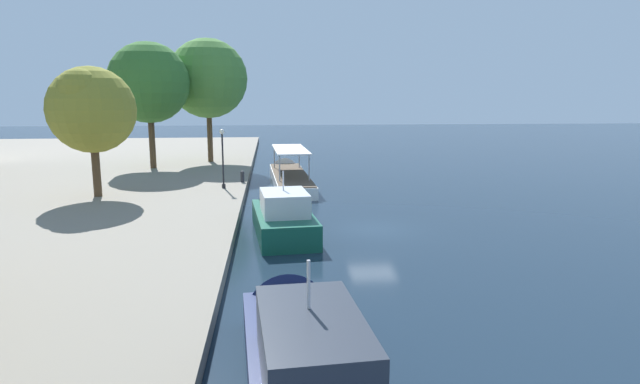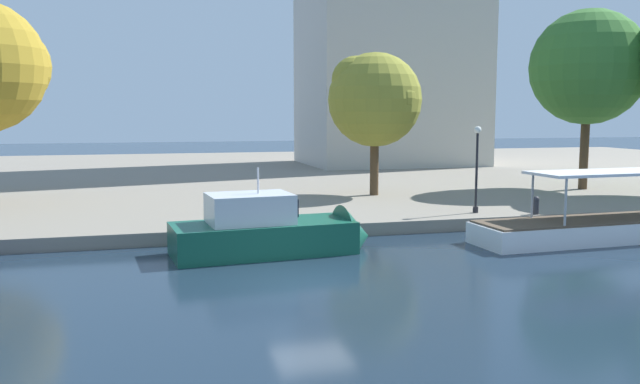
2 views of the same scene
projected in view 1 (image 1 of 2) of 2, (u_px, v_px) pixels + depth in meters
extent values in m
plane|color=#192838|center=(373.00, 229.00, 28.15)|extent=(220.00, 220.00, 0.00)
cone|color=navy|center=(285.00, 306.00, 16.87)|extent=(1.39, 2.66, 2.58)
cube|color=#2D333D|center=(312.00, 347.00, 11.16)|extent=(4.24, 2.47, 1.39)
cube|color=black|center=(302.00, 314.00, 12.69)|extent=(1.24, 2.11, 0.83)
cylinder|color=silver|center=(309.00, 284.00, 11.38)|extent=(0.08, 0.08, 1.11)
cube|color=#14513D|center=(283.00, 227.00, 26.90)|extent=(7.21, 3.42, 1.65)
cone|color=#14513D|center=(276.00, 211.00, 30.67)|extent=(1.44, 2.75, 2.66)
cube|color=silver|center=(284.00, 203.00, 26.15)|extent=(3.33, 2.51, 1.13)
cube|color=black|center=(282.00, 197.00, 27.32)|extent=(1.03, 2.16, 0.68)
cylinder|color=silver|center=(283.00, 181.00, 26.30)|extent=(0.08, 0.08, 1.00)
cube|color=white|center=(290.00, 182.00, 42.26)|extent=(13.65, 3.31, 1.24)
cone|color=white|center=(284.00, 170.00, 49.35)|extent=(1.50, 2.52, 2.46)
cube|color=brown|center=(290.00, 174.00, 42.14)|extent=(13.37, 3.16, 0.08)
cylinder|color=#B2B2B7|center=(274.00, 157.00, 45.45)|extent=(0.10, 0.10, 1.91)
cylinder|color=#B2B2B7|center=(299.00, 157.00, 45.74)|extent=(0.10, 0.10, 1.91)
cylinder|color=#B2B2B7|center=(280.00, 168.00, 38.19)|extent=(0.10, 0.10, 1.91)
cylinder|color=#B2B2B7|center=(309.00, 168.00, 38.48)|extent=(0.10, 0.10, 1.91)
cube|color=silver|center=(290.00, 149.00, 41.78)|extent=(8.50, 2.87, 0.12)
cylinder|color=#2D2D33|center=(242.00, 178.00, 40.13)|extent=(0.29, 0.29, 0.65)
sphere|color=#2D2D33|center=(242.00, 173.00, 40.06)|extent=(0.32, 0.32, 0.32)
cylinder|color=black|center=(223.00, 161.00, 37.21)|extent=(0.12, 0.12, 3.91)
sphere|color=white|center=(222.00, 132.00, 36.83)|extent=(0.35, 0.35, 0.35)
cylinder|color=black|center=(224.00, 186.00, 37.53)|extent=(0.26, 0.26, 0.30)
cylinder|color=#4C3823|center=(96.00, 169.00, 34.11)|extent=(0.52, 0.52, 3.58)
sphere|color=olive|center=(92.00, 110.00, 33.42)|extent=(5.55, 5.55, 5.55)
sphere|color=olive|center=(81.00, 92.00, 32.12)|extent=(2.91, 2.91, 2.91)
sphere|color=olive|center=(116.00, 109.00, 34.22)|extent=(2.58, 2.58, 2.58)
cylinder|color=#4C3823|center=(210.00, 135.00, 52.65)|extent=(0.53, 0.53, 5.38)
sphere|color=#4C8438|center=(208.00, 78.00, 51.65)|extent=(7.84, 7.84, 7.84)
sphere|color=#4C8438|center=(197.00, 69.00, 50.38)|extent=(4.30, 4.30, 4.30)
sphere|color=#4C8438|center=(204.00, 80.00, 51.55)|extent=(3.69, 3.69, 3.69)
cylinder|color=#4C3823|center=(152.00, 141.00, 47.83)|extent=(0.55, 0.55, 5.05)
sphere|color=#38702D|center=(149.00, 83.00, 46.89)|extent=(7.27, 7.27, 7.27)
sphere|color=#38702D|center=(160.00, 72.00, 47.01)|extent=(4.37, 4.37, 4.37)
sphere|color=#38702D|center=(135.00, 91.00, 47.94)|extent=(4.31, 4.31, 4.31)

